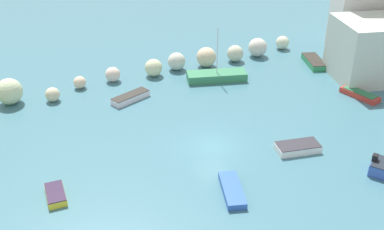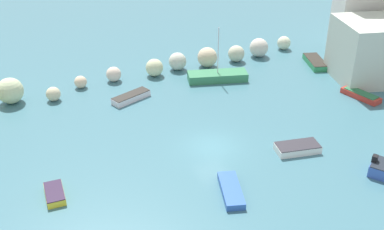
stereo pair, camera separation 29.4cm
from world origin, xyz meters
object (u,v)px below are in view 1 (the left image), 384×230
(moored_boat_1, at_px, (56,194))
(moored_boat_6, at_px, (360,94))
(moored_boat_3, at_px, (232,190))
(moored_boat_9, at_px, (298,147))
(moored_boat_4, at_px, (314,62))
(moored_boat_0, at_px, (217,76))
(moored_boat_5, at_px, (131,97))

(moored_boat_1, relative_size, moored_boat_6, 0.63)
(moored_boat_3, height_order, moored_boat_9, moored_boat_9)
(moored_boat_4, bearing_deg, moored_boat_0, -75.53)
(moored_boat_0, distance_m, moored_boat_3, 18.00)
(moored_boat_1, bearing_deg, moored_boat_3, -109.34)
(moored_boat_0, xyz_separation_m, moored_boat_5, (-9.23, -0.42, -0.13))
(moored_boat_5, distance_m, moored_boat_9, 16.09)
(moored_boat_4, height_order, moored_boat_6, moored_boat_4)
(moored_boat_5, xyz_separation_m, moored_boat_9, (8.60, -13.60, 0.00))
(moored_boat_9, bearing_deg, moored_boat_1, -175.16)
(moored_boat_9, bearing_deg, moored_boat_6, 36.83)
(moored_boat_1, distance_m, moored_boat_5, 14.45)
(moored_boat_3, bearing_deg, moored_boat_6, -49.37)
(moored_boat_3, xyz_separation_m, moored_boat_6, (17.87, 7.10, 0.04))
(moored_boat_4, distance_m, moored_boat_9, 17.61)
(moored_boat_4, height_order, moored_boat_9, moored_boat_4)
(moored_boat_5, bearing_deg, moored_boat_0, -16.73)
(moored_boat_1, xyz_separation_m, moored_boat_4, (29.71, 10.51, 0.06))
(moored_boat_0, relative_size, moored_boat_6, 1.59)
(moored_boat_3, bearing_deg, moored_boat_9, -53.44)
(moored_boat_5, xyz_separation_m, moored_boat_6, (19.38, -8.75, -0.03))
(moored_boat_6, bearing_deg, moored_boat_5, 53.90)
(moored_boat_6, bearing_deg, moored_boat_0, 36.13)
(moored_boat_3, distance_m, moored_boat_6, 19.22)
(moored_boat_3, relative_size, moored_boat_4, 0.90)
(moored_boat_6, bearing_deg, moored_boat_3, 99.84)
(moored_boat_4, distance_m, moored_boat_6, 8.17)
(moored_boat_5, bearing_deg, moored_boat_4, -21.16)
(moored_boat_5, relative_size, moored_boat_6, 1.00)
(moored_boat_1, bearing_deg, moored_boat_0, -53.50)
(moored_boat_4, relative_size, moored_boat_9, 1.21)
(moored_boat_4, distance_m, moored_boat_5, 20.55)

